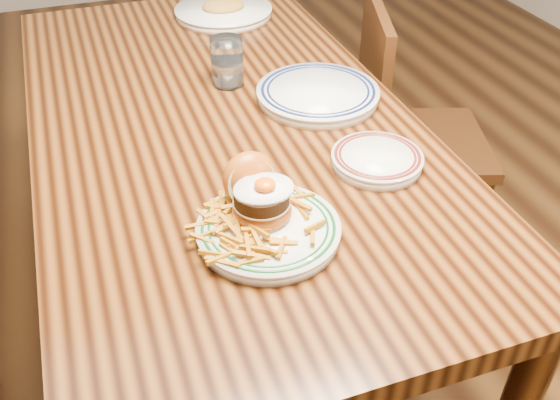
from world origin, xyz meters
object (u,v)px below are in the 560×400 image
object	(u,v)px
chair_right	(404,131)
side_plate	(377,159)
table	(222,146)
main_plate	(265,217)

from	to	relation	value
chair_right	side_plate	world-z (taller)	chair_right
table	main_plate	bearing A→B (deg)	-94.39
chair_right	side_plate	xyz separation A→B (m)	(-0.38, -0.52, 0.31)
table	main_plate	world-z (taller)	main_plate
table	side_plate	xyz separation A→B (m)	(0.25, -0.31, 0.10)
table	main_plate	xyz separation A→B (m)	(-0.03, -0.43, 0.12)
main_plate	table	bearing A→B (deg)	82.91
chair_right	main_plate	bearing A→B (deg)	62.04
side_plate	table	bearing A→B (deg)	104.29
table	side_plate	bearing A→B (deg)	-51.62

